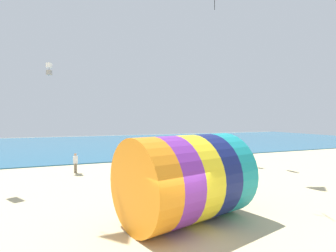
{
  "coord_description": "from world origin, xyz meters",
  "views": [
    {
      "loc": [
        -3.86,
        -8.73,
        4.54
      ],
      "look_at": [
        1.05,
        3.57,
        4.13
      ],
      "focal_mm": 28.0,
      "sensor_mm": 36.0,
      "label": 1
    }
  ],
  "objects_px": {
    "kite_white_box": "(49,69)",
    "bystander_near_water": "(184,171)",
    "giant_inflatable_tube": "(185,178)",
    "bystander_mid_beach": "(75,163)",
    "kite_handler": "(229,185)",
    "cooler_box": "(227,203)"
  },
  "relations": [
    {
      "from": "giant_inflatable_tube",
      "to": "kite_handler",
      "type": "relative_size",
      "value": 3.52
    },
    {
      "from": "kite_handler",
      "to": "bystander_near_water",
      "type": "xyz_separation_m",
      "value": [
        -0.69,
        4.28,
        0.01
      ]
    },
    {
      "from": "cooler_box",
      "to": "kite_handler",
      "type": "bearing_deg",
      "value": 50.46
    },
    {
      "from": "giant_inflatable_tube",
      "to": "kite_handler",
      "type": "xyz_separation_m",
      "value": [
        3.44,
        1.69,
        -1.01
      ]
    },
    {
      "from": "bystander_near_water",
      "to": "bystander_mid_beach",
      "type": "relative_size",
      "value": 1.05
    },
    {
      "from": "kite_handler",
      "to": "kite_white_box",
      "type": "height_order",
      "value": "kite_white_box"
    },
    {
      "from": "kite_handler",
      "to": "bystander_mid_beach",
      "type": "bearing_deg",
      "value": 125.03
    },
    {
      "from": "kite_handler",
      "to": "cooler_box",
      "type": "relative_size",
      "value": 3.33
    },
    {
      "from": "kite_white_box",
      "to": "cooler_box",
      "type": "height_order",
      "value": "kite_white_box"
    },
    {
      "from": "giant_inflatable_tube",
      "to": "kite_white_box",
      "type": "height_order",
      "value": "kite_white_box"
    },
    {
      "from": "kite_white_box",
      "to": "cooler_box",
      "type": "relative_size",
      "value": 2.17
    },
    {
      "from": "giant_inflatable_tube",
      "to": "kite_white_box",
      "type": "relative_size",
      "value": 5.41
    },
    {
      "from": "kite_handler",
      "to": "giant_inflatable_tube",
      "type": "bearing_deg",
      "value": -153.85
    },
    {
      "from": "kite_white_box",
      "to": "bystander_mid_beach",
      "type": "bearing_deg",
      "value": -53.57
    },
    {
      "from": "kite_white_box",
      "to": "bystander_mid_beach",
      "type": "height_order",
      "value": "kite_white_box"
    },
    {
      "from": "kite_white_box",
      "to": "bystander_near_water",
      "type": "xyz_separation_m",
      "value": [
        8.82,
        -9.15,
        -7.97
      ]
    },
    {
      "from": "kite_white_box",
      "to": "bystander_near_water",
      "type": "height_order",
      "value": "kite_white_box"
    },
    {
      "from": "bystander_near_water",
      "to": "cooler_box",
      "type": "xyz_separation_m",
      "value": [
        0.1,
        -4.99,
        -0.72
      ]
    },
    {
      "from": "giant_inflatable_tube",
      "to": "cooler_box",
      "type": "bearing_deg",
      "value": 18.85
    },
    {
      "from": "kite_handler",
      "to": "kite_white_box",
      "type": "relative_size",
      "value": 1.54
    },
    {
      "from": "kite_white_box",
      "to": "bystander_near_water",
      "type": "bearing_deg",
      "value": -46.05
    },
    {
      "from": "giant_inflatable_tube",
      "to": "bystander_mid_beach",
      "type": "bearing_deg",
      "value": 108.17
    }
  ]
}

